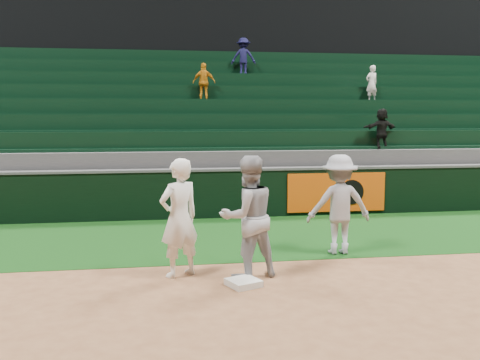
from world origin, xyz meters
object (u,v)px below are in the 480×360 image
first_base (244,283)px  first_baseman (179,218)px  base_coach (339,204)px  baserunner (248,217)px

first_base → first_baseman: bearing=145.0°
first_base → base_coach: 2.77m
first_base → first_baseman: (-0.94, 0.65, 0.90)m
baserunner → base_coach: (1.91, 1.17, -0.04)m
first_base → base_coach: (2.06, 1.63, 0.88)m
first_baseman → baserunner: size_ratio=0.98×
base_coach → baserunner: bearing=32.5°
baserunner → base_coach: size_ratio=1.05×
first_base → baserunner: (0.14, 0.46, 0.93)m
first_base → baserunner: bearing=72.6°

